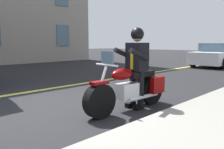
% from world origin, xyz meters
% --- Properties ---
extents(ground_plane, '(80.00, 80.00, 0.00)m').
position_xyz_m(ground_plane, '(0.00, 0.00, 0.00)').
color(ground_plane, black).
extents(lane_center_stripe, '(60.00, 0.16, 0.01)m').
position_xyz_m(lane_center_stripe, '(0.00, -2.00, 0.01)').
color(lane_center_stripe, '#E5DB4C').
rests_on(lane_center_stripe, ground_plane).
extents(motorcycle_main, '(2.22, 0.65, 1.26)m').
position_xyz_m(motorcycle_main, '(-0.97, 1.20, 0.45)').
color(motorcycle_main, black).
rests_on(motorcycle_main, ground_plane).
extents(rider_main, '(0.64, 0.56, 1.74)m').
position_xyz_m(rider_main, '(-1.15, 1.20, 1.04)').
color(rider_main, black).
rests_on(rider_main, ground_plane).
extents(car_silver, '(4.60, 1.92, 1.40)m').
position_xyz_m(car_silver, '(-11.82, -0.97, 0.69)').
color(car_silver, white).
rests_on(car_silver, ground_plane).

